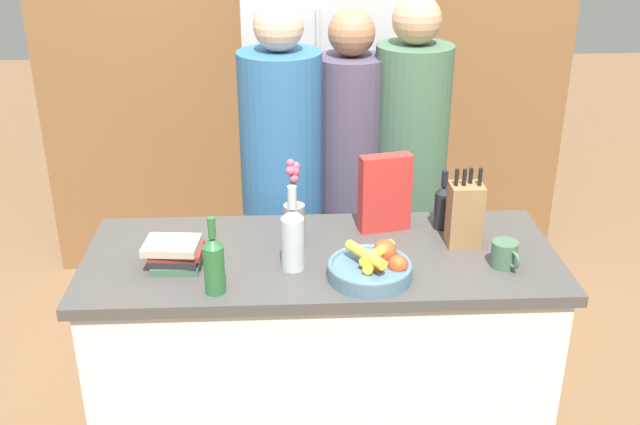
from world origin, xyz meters
The scene contains 15 objects.
kitchen_island centered at (0.00, 0.00, 0.45)m, with size 1.64×0.66×0.90m.
back_wall_wood centered at (0.00, 1.65, 1.30)m, with size 2.84×0.12×2.60m.
refrigerator centered at (0.09, 1.29, 0.95)m, with size 0.78×0.63×1.91m.
fruit_bowl centered at (0.16, -0.17, 0.94)m, with size 0.28×0.28×0.11m.
knife_block centered at (0.51, 0.05, 1.02)m, with size 0.11×0.10×0.29m.
flower_vase centered at (-0.09, 0.08, 1.01)m, with size 0.08×0.08×0.32m.
cereal_box centered at (0.24, 0.19, 1.04)m, with size 0.20×0.10×0.29m.
coffee_mug centered at (0.61, -0.12, 0.95)m, with size 0.09×0.12×0.09m.
book_stack centered at (-0.49, -0.07, 0.95)m, with size 0.20×0.16×0.09m.
bottle_oil centered at (-0.35, -0.24, 1.00)m, with size 0.07×0.07×0.26m.
bottle_vinegar centered at (0.46, 0.19, 0.99)m, with size 0.06×0.06×0.23m.
bottle_wine centered at (-0.10, -0.10, 1.02)m, with size 0.08×0.08×0.30m.
person_at_sink centered at (-0.13, 0.58, 0.94)m, with size 0.33×0.33×1.67m.
person_in_blue centered at (0.15, 0.67, 0.92)m, with size 0.30×0.30×1.62m.
person_in_red_tee centered at (0.40, 0.64, 0.95)m, with size 0.31×0.31×1.68m.
Camera 1 is at (-0.12, -2.29, 2.11)m, focal length 42.00 mm.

